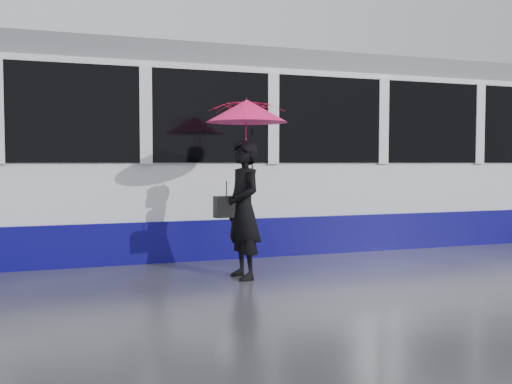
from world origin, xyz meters
name	(u,v)px	position (x,y,z in m)	size (l,w,h in m)	color
ground	(265,273)	(0.00, 0.00, 0.00)	(90.00, 90.00, 0.00)	#2B2A2F
rails	(217,247)	(0.00, 2.50, 0.01)	(34.00, 1.51, 0.02)	#3F3D38
tram	(40,154)	(-2.90, 2.50, 1.64)	(26.00, 2.56, 3.35)	white
woman	(243,210)	(-0.37, -0.22, 0.89)	(0.65, 0.43, 1.79)	black
umbrella	(247,127)	(-0.32, -0.22, 1.96)	(1.18, 1.18, 1.21)	#E7135A
handbag	(227,207)	(-0.59, -0.20, 0.94)	(0.34, 0.18, 0.46)	black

